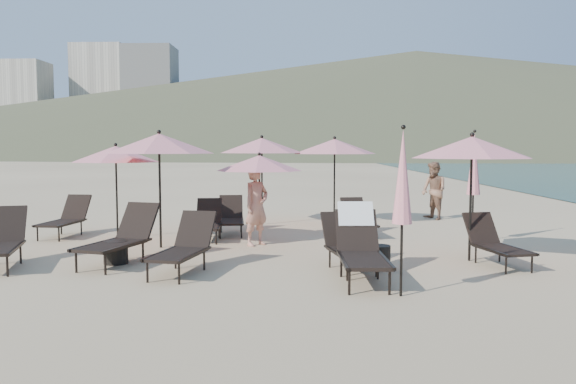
{
  "coord_description": "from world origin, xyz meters",
  "views": [
    {
      "loc": [
        -0.4,
        -9.36,
        2.09
      ],
      "look_at": [
        -0.77,
        3.5,
        1.1
      ],
      "focal_mm": 35.0,
      "sensor_mm": 36.0,
      "label": 1
    }
  ],
  "objects_px": {
    "umbrella_open_5": "(116,154)",
    "lounger_9": "(358,219)",
    "umbrella_open_3": "(262,146)",
    "side_table_0": "(116,252)",
    "lounger_8": "(231,217)",
    "umbrella_open_0": "(159,144)",
    "umbrella_closed_0": "(403,178)",
    "lounger_1": "(120,237)",
    "side_table_1": "(379,257)",
    "beachgoer_b": "(434,191)",
    "lounger_2": "(184,246)",
    "lounger_3": "(360,244)",
    "umbrella_open_2": "(472,147)",
    "lounger_0": "(0,241)",
    "beachgoer_a": "(256,206)",
    "lounger_7": "(208,221)",
    "lounger_5": "(495,242)",
    "umbrella_open_1": "(259,163)",
    "lounger_6": "(66,218)",
    "umbrella_closed_1": "(474,164)",
    "umbrella_open_4": "(335,146)"
  },
  "relations": [
    {
      "from": "umbrella_open_5",
      "to": "lounger_9",
      "type": "bearing_deg",
      "value": 5.38
    },
    {
      "from": "umbrella_open_3",
      "to": "side_table_0",
      "type": "xyz_separation_m",
      "value": [
        -2.27,
        -5.4,
        -1.97
      ]
    },
    {
      "from": "lounger_8",
      "to": "umbrella_open_0",
      "type": "height_order",
      "value": "umbrella_open_0"
    },
    {
      "from": "umbrella_closed_0",
      "to": "lounger_1",
      "type": "bearing_deg",
      "value": 155.89
    },
    {
      "from": "lounger_9",
      "to": "side_table_1",
      "type": "height_order",
      "value": "lounger_9"
    },
    {
      "from": "beachgoer_b",
      "to": "lounger_2",
      "type": "bearing_deg",
      "value": -62.73
    },
    {
      "from": "lounger_3",
      "to": "umbrella_open_5",
      "type": "relative_size",
      "value": 0.87
    },
    {
      "from": "umbrella_open_2",
      "to": "umbrella_open_0",
      "type": "bearing_deg",
      "value": 168.72
    },
    {
      "from": "umbrella_open_0",
      "to": "umbrella_closed_0",
      "type": "distance_m",
      "value": 5.86
    },
    {
      "from": "lounger_0",
      "to": "lounger_3",
      "type": "height_order",
      "value": "lounger_3"
    },
    {
      "from": "umbrella_open_5",
      "to": "beachgoer_a",
      "type": "bearing_deg",
      "value": -14.45
    },
    {
      "from": "lounger_7",
      "to": "umbrella_open_0",
      "type": "distance_m",
      "value": 2.24
    },
    {
      "from": "beachgoer_b",
      "to": "beachgoer_a",
      "type": "bearing_deg",
      "value": -70.69
    },
    {
      "from": "lounger_3",
      "to": "beachgoer_b",
      "type": "xyz_separation_m",
      "value": [
        2.94,
        7.76,
        0.29
      ]
    },
    {
      "from": "lounger_3",
      "to": "lounger_5",
      "type": "distance_m",
      "value": 2.8
    },
    {
      "from": "lounger_2",
      "to": "beachgoer_b",
      "type": "xyz_separation_m",
      "value": [
        5.87,
        7.36,
        0.4
      ]
    },
    {
      "from": "umbrella_open_2",
      "to": "umbrella_open_3",
      "type": "distance_m",
      "value": 6.53
    },
    {
      "from": "lounger_8",
      "to": "umbrella_open_3",
      "type": "bearing_deg",
      "value": 62.73
    },
    {
      "from": "lounger_7",
      "to": "lounger_9",
      "type": "distance_m",
      "value": 3.59
    },
    {
      "from": "lounger_3",
      "to": "umbrella_open_1",
      "type": "relative_size",
      "value": 0.96
    },
    {
      "from": "lounger_7",
      "to": "umbrella_closed_0",
      "type": "bearing_deg",
      "value": -58.87
    },
    {
      "from": "lounger_6",
      "to": "umbrella_open_1",
      "type": "height_order",
      "value": "umbrella_open_1"
    },
    {
      "from": "lounger_1",
      "to": "lounger_3",
      "type": "relative_size",
      "value": 1.01
    },
    {
      "from": "umbrella_closed_0",
      "to": "umbrella_closed_1",
      "type": "xyz_separation_m",
      "value": [
        2.38,
        4.64,
        0.06
      ]
    },
    {
      "from": "umbrella_open_0",
      "to": "umbrella_open_3",
      "type": "height_order",
      "value": "umbrella_open_0"
    },
    {
      "from": "umbrella_open_0",
      "to": "umbrella_closed_0",
      "type": "xyz_separation_m",
      "value": [
        4.42,
        -3.82,
        -0.51
      ]
    },
    {
      "from": "lounger_6",
      "to": "side_table_0",
      "type": "xyz_separation_m",
      "value": [
        2.28,
        -3.16,
        -0.23
      ]
    },
    {
      "from": "lounger_9",
      "to": "umbrella_closed_0",
      "type": "height_order",
      "value": "umbrella_closed_0"
    },
    {
      "from": "lounger_5",
      "to": "umbrella_open_1",
      "type": "distance_m",
      "value": 5.08
    },
    {
      "from": "lounger_3",
      "to": "beachgoer_b",
      "type": "distance_m",
      "value": 8.3
    },
    {
      "from": "lounger_6",
      "to": "umbrella_open_2",
      "type": "distance_m",
      "value": 9.37
    },
    {
      "from": "lounger_1",
      "to": "lounger_8",
      "type": "height_order",
      "value": "lounger_1"
    },
    {
      "from": "lounger_0",
      "to": "umbrella_open_1",
      "type": "height_order",
      "value": "umbrella_open_1"
    },
    {
      "from": "lounger_9",
      "to": "umbrella_open_5",
      "type": "xyz_separation_m",
      "value": [
        -5.67,
        -0.53,
        1.56
      ]
    },
    {
      "from": "lounger_6",
      "to": "umbrella_open_3",
      "type": "relative_size",
      "value": 0.69
    },
    {
      "from": "side_table_0",
      "to": "lounger_7",
      "type": "bearing_deg",
      "value": 66.61
    },
    {
      "from": "umbrella_open_4",
      "to": "side_table_0",
      "type": "relative_size",
      "value": 5.59
    },
    {
      "from": "lounger_3",
      "to": "umbrella_open_4",
      "type": "height_order",
      "value": "umbrella_open_4"
    },
    {
      "from": "umbrella_open_1",
      "to": "umbrella_closed_0",
      "type": "xyz_separation_m",
      "value": [
        2.36,
        -4.31,
        -0.09
      ]
    },
    {
      "from": "umbrella_closed_0",
      "to": "umbrella_open_0",
      "type": "bearing_deg",
      "value": 139.16
    },
    {
      "from": "lounger_5",
      "to": "lounger_7",
      "type": "bearing_deg",
      "value": 141.15
    },
    {
      "from": "side_table_1",
      "to": "beachgoer_b",
      "type": "height_order",
      "value": "beachgoer_b"
    },
    {
      "from": "side_table_0",
      "to": "beachgoer_a",
      "type": "relative_size",
      "value": 0.25
    },
    {
      "from": "lounger_3",
      "to": "lounger_5",
      "type": "xyz_separation_m",
      "value": [
        2.53,
        1.17,
        -0.15
      ]
    },
    {
      "from": "umbrella_open_5",
      "to": "beachgoer_b",
      "type": "xyz_separation_m",
      "value": [
        8.21,
        3.75,
        -1.11
      ]
    },
    {
      "from": "beachgoer_a",
      "to": "lounger_8",
      "type": "bearing_deg",
      "value": 68.03
    },
    {
      "from": "umbrella_open_2",
      "to": "umbrella_closed_1",
      "type": "height_order",
      "value": "umbrella_closed_1"
    },
    {
      "from": "lounger_5",
      "to": "lounger_7",
      "type": "xyz_separation_m",
      "value": [
        -5.67,
        2.72,
        0.01
      ]
    },
    {
      "from": "umbrella_open_2",
      "to": "umbrella_open_5",
      "type": "height_order",
      "value": "umbrella_open_2"
    },
    {
      "from": "lounger_9",
      "to": "side_table_0",
      "type": "height_order",
      "value": "lounger_9"
    }
  ]
}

